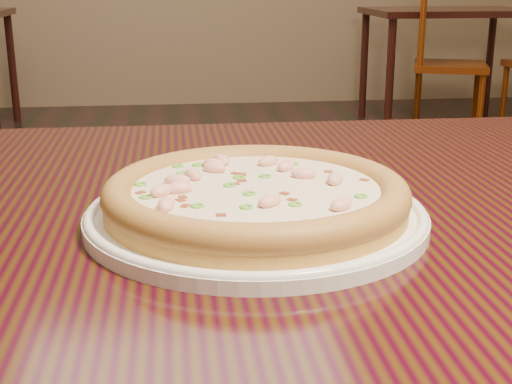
{
  "coord_description": "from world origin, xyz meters",
  "views": [
    {
      "loc": [
        -0.0,
        -0.98,
        0.97
      ],
      "look_at": [
        0.07,
        -0.37,
        0.78
      ],
      "focal_mm": 50.0,
      "sensor_mm": 36.0,
      "label": 1
    }
  ],
  "objects": [
    {
      "name": "hero_table",
      "position": [
        0.19,
        -0.32,
        0.65
      ],
      "size": [
        1.2,
        0.8,
        0.75
      ],
      "color": "black",
      "rests_on": "ground"
    },
    {
      "name": "plate",
      "position": [
        0.07,
        -0.37,
        0.76
      ],
      "size": [
        0.31,
        0.31,
        0.02
      ],
      "color": "white",
      "rests_on": "hero_table"
    },
    {
      "name": "pizza",
      "position": [
        0.07,
        -0.37,
        0.78
      ],
      "size": [
        0.27,
        0.27,
        0.03
      ],
      "color": "gold",
      "rests_on": "plate"
    },
    {
      "name": "bg_table_right",
      "position": [
        1.76,
        3.53,
        0.65
      ],
      "size": [
        1.0,
        0.7,
        0.75
      ],
      "color": "black",
      "rests_on": "ground"
    },
    {
      "name": "chair_c",
      "position": [
        1.61,
        3.19,
        0.44
      ],
      "size": [
        0.53,
        0.53,
        0.95
      ],
      "color": "#4E1C07",
      "rests_on": "ground"
    }
  ]
}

